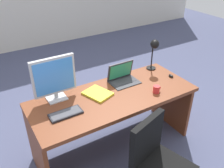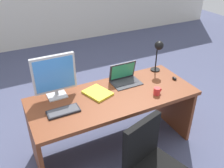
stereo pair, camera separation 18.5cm
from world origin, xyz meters
name	(u,v)px [view 2 (the right image)]	position (x,y,z in m)	size (l,w,h in m)	color
ground	(74,89)	(0.00, 1.50, 0.00)	(12.00, 12.00, 0.00)	#474C6B
desk	(112,108)	(0.00, 0.05, 0.55)	(1.81, 0.74, 0.75)	brown
monitor	(54,75)	(-0.55, 0.25, 1.01)	(0.45, 0.16, 0.47)	#B7BABF
laptop	(124,76)	(0.25, 0.21, 0.82)	(0.33, 0.24, 0.23)	#2D2D33
keyboard	(63,111)	(-0.57, -0.05, 0.76)	(0.32, 0.14, 0.02)	black
mouse	(174,78)	(0.81, -0.02, 0.77)	(0.04, 0.07, 0.03)	black
desk_lamp	(158,50)	(0.74, 0.26, 1.05)	(0.12, 0.14, 0.40)	black
book	(98,93)	(-0.14, 0.10, 0.77)	(0.30, 0.34, 0.02)	yellow
coffee_mug	(157,91)	(0.43, -0.20, 0.79)	(0.10, 0.07, 0.08)	red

